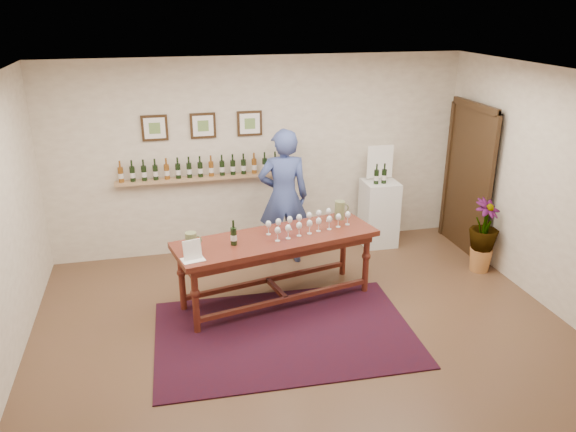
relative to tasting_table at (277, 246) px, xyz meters
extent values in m
plane|color=brown|center=(0.15, -0.77, -0.73)|extent=(6.00, 6.00, 0.00)
plane|color=#F0E4CC|center=(0.15, 1.73, 0.67)|extent=(6.00, 0.00, 6.00)
plane|color=#F0E4CC|center=(0.15, -3.27, 0.67)|extent=(6.00, 0.00, 6.00)
plane|color=#F0E4CC|center=(3.15, -0.77, 0.67)|extent=(0.00, 5.00, 5.00)
plane|color=silver|center=(0.15, -0.77, 2.07)|extent=(6.00, 6.00, 0.00)
cube|color=tan|center=(-0.65, 1.64, 0.42)|extent=(2.50, 0.16, 0.04)
cube|color=black|center=(3.09, 0.93, 0.32)|extent=(0.10, 1.00, 2.10)
cube|color=#301E10|center=(3.04, 0.93, 0.32)|extent=(0.04, 1.12, 2.22)
cube|color=#301E10|center=(-1.30, 1.70, 1.15)|extent=(0.35, 0.03, 0.35)
cube|color=white|center=(-1.30, 1.68, 1.15)|extent=(0.28, 0.01, 0.28)
cube|color=#699048|center=(-1.30, 1.68, 1.15)|extent=(0.15, 0.00, 0.15)
cube|color=#301E10|center=(-0.65, 1.70, 1.15)|extent=(0.35, 0.03, 0.35)
cube|color=white|center=(-0.65, 1.68, 1.15)|extent=(0.28, 0.01, 0.28)
cube|color=#699048|center=(-0.65, 1.68, 1.15)|extent=(0.15, 0.00, 0.15)
cube|color=#301E10|center=(0.00, 1.70, 1.15)|extent=(0.35, 0.03, 0.35)
cube|color=white|center=(0.00, 1.68, 1.15)|extent=(0.28, 0.01, 0.28)
cube|color=#699048|center=(0.00, 1.68, 1.15)|extent=(0.15, 0.00, 0.15)
cube|color=#4A0D11|center=(-0.08, -0.76, -0.73)|extent=(2.92, 2.00, 0.02)
cube|color=#4B1E12|center=(0.00, 0.00, 0.10)|extent=(2.54, 1.26, 0.07)
cube|color=#4B1E12|center=(0.00, 0.00, 0.02)|extent=(2.38, 1.11, 0.11)
cylinder|color=#4B1E12|center=(-1.02, -0.50, -0.33)|extent=(0.09, 0.09, 0.80)
cylinder|color=#4B1E12|center=(1.14, -0.04, -0.33)|extent=(0.09, 0.09, 0.80)
cylinder|color=#4B1E12|center=(-1.14, 0.04, -0.33)|extent=(0.09, 0.09, 0.80)
cylinder|color=#4B1E12|center=(1.02, 0.50, -0.33)|extent=(0.09, 0.09, 0.80)
cube|color=#4B1E12|center=(0.06, -0.27, -0.58)|extent=(2.18, 0.51, 0.06)
cube|color=#4B1E12|center=(-0.06, 0.27, -0.58)|extent=(2.18, 0.51, 0.06)
cube|color=#4B1E12|center=(0.00, 0.00, -0.58)|extent=(0.17, 0.55, 0.06)
cube|color=white|center=(-1.02, -0.40, 0.24)|extent=(0.27, 0.23, 0.22)
cube|color=white|center=(1.88, 1.36, -0.24)|extent=(0.51, 0.51, 0.99)
cube|color=white|center=(1.90, 1.47, 0.53)|extent=(0.39, 0.03, 0.54)
cone|color=#B1723B|center=(2.90, 0.16, -0.57)|extent=(0.30, 0.30, 0.32)
imported|color=#193C18|center=(2.90, 0.16, -0.13)|extent=(0.62, 0.62, 0.56)
imported|color=#394A88|center=(0.35, 1.11, 0.22)|extent=(0.74, 0.52, 1.92)
camera|label=1|loc=(-1.30, -6.00, 2.75)|focal=35.00mm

